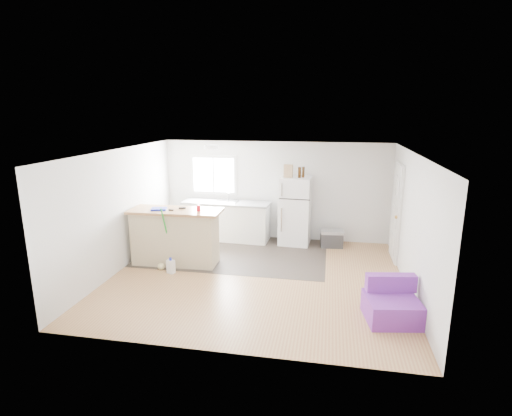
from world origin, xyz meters
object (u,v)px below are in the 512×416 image
(blue_tray, at_px, (159,209))
(red_cup, at_px, (199,208))
(cardboard_box, at_px, (288,171))
(kitchen_cabinets, at_px, (227,220))
(cleaner_jug, at_px, (171,266))
(purple_seat, at_px, (391,305))
(mop, at_px, (163,258))
(peninsula, at_px, (175,236))
(bottle_left, at_px, (300,172))
(refrigerator, at_px, (295,211))
(cooler, at_px, (332,238))
(bottle_right, at_px, (303,172))

(blue_tray, bearing_deg, red_cup, 3.85)
(blue_tray, relative_size, cardboard_box, 1.00)
(kitchen_cabinets, xyz_separation_m, cleaner_jug, (-0.55, -2.28, -0.35))
(purple_seat, distance_m, red_cup, 4.03)
(blue_tray, bearing_deg, mop, -61.98)
(peninsula, relative_size, bottle_left, 7.59)
(purple_seat, relative_size, red_cup, 7.31)
(refrigerator, distance_m, purple_seat, 3.81)
(cardboard_box, distance_m, bottle_left, 0.26)
(red_cup, xyz_separation_m, bottle_left, (1.88, 1.68, 0.52))
(kitchen_cabinets, height_order, cleaner_jug, kitchen_cabinets)
(mop, xyz_separation_m, cardboard_box, (2.29, 2.01, 1.53))
(cooler, height_order, bottle_right, bottle_right)
(cleaner_jug, distance_m, bottle_right, 3.65)
(cooler, xyz_separation_m, mop, (-3.34, -2.00, 0.03))
(peninsula, bearing_deg, cleaner_jug, -81.55)
(cleaner_jug, xyz_separation_m, mop, (-0.24, 0.18, 0.09))
(red_cup, bearing_deg, bottle_left, 41.78)
(mop, distance_m, red_cup, 1.24)
(cooler, height_order, bottle_left, bottle_left)
(mop, height_order, cardboard_box, cardboard_box)
(kitchen_cabinets, distance_m, blue_tray, 2.16)
(mop, distance_m, bottle_left, 3.58)
(kitchen_cabinets, xyz_separation_m, cardboard_box, (1.51, -0.10, 1.28))
(mop, height_order, blue_tray, mop)
(red_cup, bearing_deg, mop, -152.88)
(purple_seat, distance_m, bottle_right, 3.98)
(mop, bearing_deg, purple_seat, -1.58)
(bottle_right, bearing_deg, cooler, -6.58)
(cooler, relative_size, red_cup, 4.67)
(kitchen_cabinets, xyz_separation_m, peninsula, (-0.64, -1.75, 0.10))
(red_cup, height_order, bottle_left, bottle_left)
(bottle_right, bearing_deg, mop, -141.57)
(peninsula, distance_m, red_cup, 0.82)
(bottle_right, bearing_deg, kitchen_cabinets, 179.19)
(mop, height_order, red_cup, mop)
(red_cup, height_order, bottle_right, bottle_right)
(purple_seat, relative_size, blue_tray, 2.93)
(cardboard_box, bearing_deg, mop, -138.75)
(purple_seat, height_order, blue_tray, blue_tray)
(cooler, height_order, mop, mop)
(bottle_left, height_order, bottle_right, same)
(refrigerator, bearing_deg, cleaner_jug, -130.95)
(peninsula, distance_m, bottle_right, 3.23)
(purple_seat, bearing_deg, kitchen_cabinets, 126.56)
(bottle_left, bearing_deg, red_cup, -138.22)
(red_cup, bearing_deg, cooler, 31.80)
(blue_tray, distance_m, bottle_left, 3.26)
(kitchen_cabinets, relative_size, red_cup, 18.02)
(purple_seat, relative_size, cleaner_jug, 2.75)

